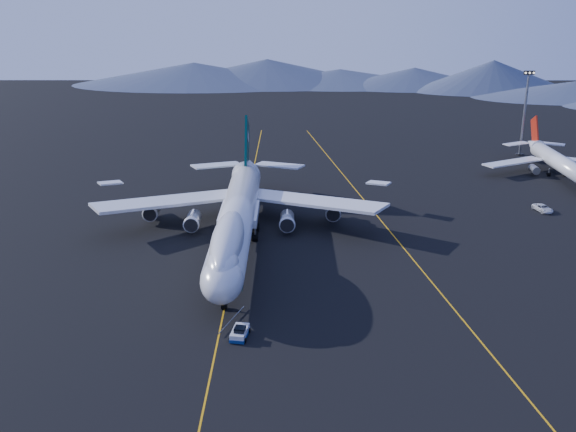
{
  "coord_description": "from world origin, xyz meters",
  "views": [
    {
      "loc": [
        9.98,
        -114.35,
        45.48
      ],
      "look_at": [
        9.68,
        -0.32,
        6.0
      ],
      "focal_mm": 40.0,
      "sensor_mm": 36.0,
      "label": 1
    }
  ],
  "objects_px": {
    "pushback_tug": "(240,333)",
    "second_jet": "(559,162)",
    "service_van": "(543,208)",
    "boeing_747": "(237,216)",
    "floodlight_mast": "(524,113)"
  },
  "relations": [
    {
      "from": "pushback_tug",
      "to": "second_jet",
      "type": "relative_size",
      "value": 0.1
    },
    {
      "from": "second_jet",
      "to": "service_van",
      "type": "distance_m",
      "value": 32.29
    },
    {
      "from": "second_jet",
      "to": "floodlight_mast",
      "type": "height_order",
      "value": "floodlight_mast"
    },
    {
      "from": "boeing_747",
      "to": "service_van",
      "type": "xyz_separation_m",
      "value": [
        66.05,
        20.29,
        -5.07
      ]
    },
    {
      "from": "second_jet",
      "to": "service_van",
      "type": "bearing_deg",
      "value": -138.18
    },
    {
      "from": "second_jet",
      "to": "service_van",
      "type": "xyz_separation_m",
      "value": [
        -14.58,
        -28.63,
        -3.13
      ]
    },
    {
      "from": "second_jet",
      "to": "service_van",
      "type": "relative_size",
      "value": 8.41
    },
    {
      "from": "boeing_747",
      "to": "service_van",
      "type": "bearing_deg",
      "value": 17.07
    },
    {
      "from": "pushback_tug",
      "to": "service_van",
      "type": "xyz_separation_m",
      "value": [
        63.05,
        55.25,
        0.17
      ]
    },
    {
      "from": "pushback_tug",
      "to": "second_jet",
      "type": "xyz_separation_m",
      "value": [
        77.64,
        83.88,
        3.3
      ]
    },
    {
      "from": "boeing_747",
      "to": "pushback_tug",
      "type": "height_order",
      "value": "boeing_747"
    },
    {
      "from": "service_van",
      "to": "boeing_747",
      "type": "bearing_deg",
      "value": -177.6
    },
    {
      "from": "boeing_747",
      "to": "floodlight_mast",
      "type": "bearing_deg",
      "value": 42.88
    },
    {
      "from": "boeing_747",
      "to": "pushback_tug",
      "type": "relative_size",
      "value": 16.15
    },
    {
      "from": "pushback_tug",
      "to": "second_jet",
      "type": "height_order",
      "value": "second_jet"
    }
  ]
}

